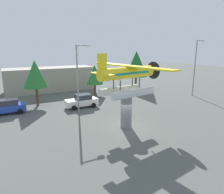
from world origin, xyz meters
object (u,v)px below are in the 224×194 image
Objects in this scene: car_near_blue at (7,107)px; streetlight_primary at (79,74)px; display_pedestal at (126,112)px; tree_center_back at (95,75)px; streetlight_secondary at (196,64)px; floatplane_monument at (128,78)px; storefront_building at (50,79)px; tree_east at (35,74)px; tree_far_east at (136,64)px; car_mid_white at (82,101)px.

streetlight_primary reaches higher than car_near_blue.
display_pedestal is 15.49m from tree_center_back.
streetlight_secondary is at bearing 172.62° from car_near_blue.
car_near_blue is at bearing -161.07° from tree_center_back.
streetlight_primary is at bearing 99.06° from floatplane_monument.
car_near_blue is at bearing -123.02° from storefront_building.
tree_east is (-3.70, -9.29, 2.21)m from storefront_building.
car_near_blue is 28.23m from streetlight_secondary.
car_near_blue is at bearing 125.79° from floatplane_monument.
tree_far_east is (21.93, 4.92, 4.00)m from car_near_blue.
storefront_building is (-1.41, 13.09, 1.25)m from car_mid_white.
storefront_building is at bearing -123.02° from car_near_blue.
streetlight_secondary is at bearing -29.89° from tree_center_back.
streetlight_secondary reaches higher than storefront_building.
car_mid_white is at bearing 98.97° from display_pedestal.
car_mid_white is 0.68× the size of tree_east.
storefront_building is 3.10× the size of tree_center_back.
car_mid_white is at bearing 90.60° from floatplane_monument.
streetlight_secondary is 25.40m from storefront_building.
streetlight_primary is at bearing 158.29° from car_near_blue.
tree_east is (-6.65, 12.68, -0.67)m from floatplane_monument.
car_near_blue is at bearing -167.35° from tree_far_east.
floatplane_monument is at bearing -62.34° from tree_east.
tree_center_back reaches higher than storefront_building.
tree_center_back reaches higher than car_near_blue.
tree_east is (-23.88, 5.83, -0.79)m from streetlight_secondary.
tree_east is at bearing -171.59° from tree_far_east.
streetlight_primary is 9.57m from tree_center_back.
display_pedestal is 9.06m from car_mid_white.
floatplane_monument is 15.34m from car_near_blue.
car_mid_white is 19.35m from streetlight_secondary.
car_mid_white is 15.09m from tree_far_east.
storefront_building is 10.25m from tree_east.
streetlight_secondary is at bearing 12.49° from floatplane_monument.
tree_far_east is (11.49, 15.37, -0.14)m from floatplane_monument.
car_mid_white is (-1.54, 8.89, -4.13)m from floatplane_monument.
streetlight_secondary reaches higher than tree_east.
floatplane_monument is at bearing -101.22° from tree_center_back.
floatplane_monument is at bearing -126.79° from tree_far_east.
car_mid_white is (8.91, -1.55, 0.00)m from car_near_blue.
tree_far_east reaches higher than tree_center_back.
tree_far_east is at bearing 52.94° from display_pedestal.
car_near_blue is 9.04m from car_mid_white.
floatplane_monument reaches higher than car_mid_white.
streetlight_primary is 14.98m from storefront_building.
car_near_blue is 0.52× the size of streetlight_primary.
tree_far_east is (-5.75, 8.51, -0.25)m from streetlight_secondary.
streetlight_primary is at bearing -149.65° from tree_far_east.
streetlight_secondary reaches higher than streetlight_primary.
car_near_blue and car_mid_white have the same top height.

